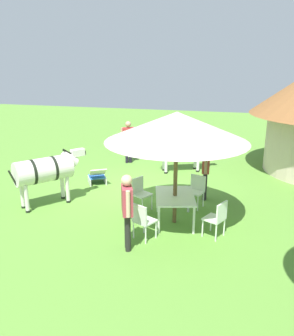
# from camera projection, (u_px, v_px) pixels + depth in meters

# --- Properties ---
(ground_plane) EXTENTS (36.00, 36.00, 0.00)m
(ground_plane) POSITION_uv_depth(u_px,v_px,m) (135.00, 191.00, 11.20)
(ground_plane) COLOR #578B33
(shade_umbrella) EXTENTS (3.47, 3.47, 2.84)m
(shade_umbrella) POSITION_uv_depth(u_px,v_px,m) (177.00, 127.00, 8.32)
(shade_umbrella) COLOR brown
(shade_umbrella) RESTS_ON ground_plane
(patio_dining_table) EXTENTS (1.56, 1.26, 0.74)m
(patio_dining_table) POSITION_uv_depth(u_px,v_px,m) (175.00, 198.00, 8.86)
(patio_dining_table) COLOR silver
(patio_dining_table) RESTS_ON ground_plane
(patio_chair_near_lawn) EXTENTS (0.54, 0.55, 0.90)m
(patio_chair_near_lawn) POSITION_uv_depth(u_px,v_px,m) (196.00, 189.00, 9.87)
(patio_chair_near_lawn) COLOR silver
(patio_chair_near_lawn) RESTS_ON ground_plane
(patio_chair_near_hut) EXTENTS (0.59, 0.58, 0.90)m
(patio_chair_near_hut) POSITION_uv_depth(u_px,v_px,m) (140.00, 191.00, 9.70)
(patio_chair_near_hut) COLOR silver
(patio_chair_near_hut) RESTS_ON ground_plane
(patio_chair_east_end) EXTENTS (0.57, 0.58, 0.90)m
(patio_chair_east_end) POSITION_uv_depth(u_px,v_px,m) (142.00, 219.00, 8.03)
(patio_chair_east_end) COLOR white
(patio_chair_east_end) RESTS_ON ground_plane
(patio_chair_west_end) EXTENTS (0.58, 0.57, 0.90)m
(patio_chair_west_end) POSITION_uv_depth(u_px,v_px,m) (217.00, 217.00, 8.15)
(patio_chair_west_end) COLOR white
(patio_chair_west_end) RESTS_ON ground_plane
(guest_beside_umbrella) EXTENTS (0.58, 0.38, 1.73)m
(guest_beside_umbrella) POSITION_uv_depth(u_px,v_px,m) (127.00, 206.00, 7.47)
(guest_beside_umbrella) COLOR black
(guest_beside_umbrella) RESTS_ON ground_plane
(guest_behind_table) EXTENTS (0.61, 0.24, 1.70)m
(guest_behind_table) POSITION_uv_depth(u_px,v_px,m) (206.00, 166.00, 10.24)
(guest_behind_table) COLOR #251F27
(guest_behind_table) RESTS_ON ground_plane
(standing_watcher) EXTENTS (0.41, 0.54, 1.68)m
(standing_watcher) POSITION_uv_depth(u_px,v_px,m) (128.00, 138.00, 13.88)
(standing_watcher) COLOR black
(standing_watcher) RESTS_ON ground_plane
(striped_lounge_chair) EXTENTS (0.96, 0.86, 0.63)m
(striped_lounge_chair) POSITION_uv_depth(u_px,v_px,m) (97.00, 176.00, 11.74)
(striped_lounge_chair) COLOR blue
(striped_lounge_chair) RESTS_ON ground_plane
(zebra_nearest_camera) EXTENTS (1.86, 1.63, 1.57)m
(zebra_nearest_camera) POSITION_uv_depth(u_px,v_px,m) (45.00, 170.00, 9.83)
(zebra_nearest_camera) COLOR silver
(zebra_nearest_camera) RESTS_ON ground_plane
(zebra_by_umbrella) EXTENTS (1.23, 2.12, 1.49)m
(zebra_by_umbrella) POSITION_uv_depth(u_px,v_px,m) (183.00, 146.00, 12.86)
(zebra_by_umbrella) COLOR silver
(zebra_by_umbrella) RESTS_ON ground_plane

